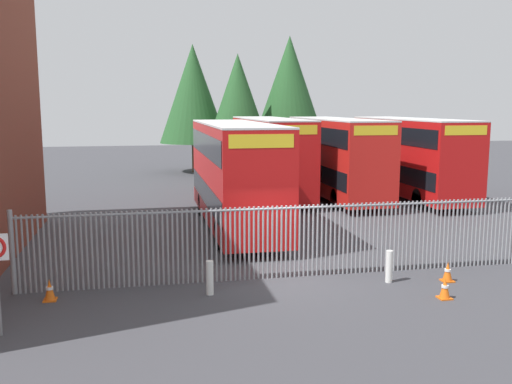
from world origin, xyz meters
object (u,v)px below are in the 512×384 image
(double_decker_bus_behind_fence_left, at_px, (336,155))
(bollard_center_front, at_px, (389,266))
(double_decker_bus_behind_fence_right, at_px, (410,155))
(traffic_cone_mid_forecourt, at_px, (445,288))
(double_decker_bus_far_back, at_px, (270,154))
(traffic_cone_near_kerb, at_px, (448,272))
(traffic_cone_by_gate, at_px, (50,290))
(bollard_near_left, at_px, (210,278))
(double_decker_bus_near_gate, at_px, (235,171))

(double_decker_bus_behind_fence_left, height_order, bollard_center_front, double_decker_bus_behind_fence_left)
(double_decker_bus_behind_fence_left, bearing_deg, double_decker_bus_behind_fence_right, -9.53)
(bollard_center_front, xyz_separation_m, traffic_cone_mid_forecourt, (0.87, -1.62, -0.19))
(double_decker_bus_far_back, relative_size, traffic_cone_near_kerb, 18.32)
(traffic_cone_by_gate, height_order, traffic_cone_mid_forecourt, same)
(double_decker_bus_far_back, bearing_deg, bollard_center_front, -90.02)
(bollard_near_left, bearing_deg, double_decker_bus_near_gate, 76.13)
(double_decker_bus_behind_fence_right, relative_size, traffic_cone_near_kerb, 18.32)
(double_decker_bus_far_back, xyz_separation_m, bollard_near_left, (-5.27, -16.02, -1.95))
(double_decker_bus_behind_fence_right, xyz_separation_m, bollard_center_front, (-7.55, -13.99, -1.95))
(double_decker_bus_far_back, height_order, bollard_near_left, double_decker_bus_far_back)
(bollard_near_left, height_order, traffic_cone_by_gate, bollard_near_left)
(double_decker_bus_behind_fence_right, bearing_deg, traffic_cone_by_gate, -141.17)
(double_decker_bus_behind_fence_left, distance_m, bollard_center_front, 15.21)
(bollard_near_left, xyz_separation_m, bollard_center_front, (5.27, 0.06, 0.00))
(bollard_near_left, height_order, bollard_center_front, same)
(double_decker_bus_behind_fence_left, distance_m, double_decker_bus_behind_fence_right, 4.15)
(double_decker_bus_near_gate, relative_size, bollard_center_front, 11.38)
(double_decker_bus_behind_fence_left, distance_m, traffic_cone_by_gate, 19.48)
(double_decker_bus_behind_fence_left, relative_size, traffic_cone_near_kerb, 18.32)
(double_decker_bus_far_back, bearing_deg, double_decker_bus_behind_fence_right, -14.61)
(double_decker_bus_behind_fence_right, xyz_separation_m, traffic_cone_by_gate, (-17.04, -13.71, -2.13))
(traffic_cone_mid_forecourt, bearing_deg, traffic_cone_by_gate, 169.58)
(double_decker_bus_far_back, bearing_deg, traffic_cone_by_gate, -121.19)
(traffic_cone_mid_forecourt, bearing_deg, bollard_near_left, 165.73)
(double_decker_bus_near_gate, distance_m, traffic_cone_by_gate, 10.24)
(double_decker_bus_behind_fence_left, distance_m, double_decker_bus_far_back, 3.68)
(double_decker_bus_near_gate, xyz_separation_m, bollard_center_front, (3.25, -8.12, -1.95))
(double_decker_bus_behind_fence_left, relative_size, traffic_cone_by_gate, 18.32)
(double_decker_bus_near_gate, distance_m, bollard_near_left, 8.65)
(bollard_near_left, bearing_deg, traffic_cone_by_gate, 175.33)
(traffic_cone_near_kerb, bearing_deg, double_decker_bus_near_gate, 120.62)
(bollard_center_front, distance_m, traffic_cone_by_gate, 9.49)
(traffic_cone_mid_forecourt, relative_size, traffic_cone_near_kerb, 1.00)
(double_decker_bus_behind_fence_left, relative_size, bollard_near_left, 11.38)
(double_decker_bus_far_back, xyz_separation_m, traffic_cone_mid_forecourt, (0.86, -17.58, -2.13))
(double_decker_bus_behind_fence_left, xyz_separation_m, bollard_near_left, (-8.72, -14.74, -1.95))
(double_decker_bus_behind_fence_right, distance_m, double_decker_bus_far_back, 7.80)
(double_decker_bus_far_back, relative_size, traffic_cone_mid_forecourt, 18.32)
(bollard_near_left, bearing_deg, bollard_center_front, 0.67)
(double_decker_bus_behind_fence_right, bearing_deg, double_decker_bus_far_back, 165.39)
(traffic_cone_near_kerb, bearing_deg, traffic_cone_by_gate, 177.16)
(traffic_cone_near_kerb, bearing_deg, bollard_near_left, 178.26)
(bollard_near_left, relative_size, bollard_center_front, 1.00)
(double_decker_bus_behind_fence_left, bearing_deg, double_decker_bus_near_gate, -135.61)
(double_decker_bus_behind_fence_right, height_order, traffic_cone_by_gate, double_decker_bus_behind_fence_right)
(double_decker_bus_behind_fence_left, bearing_deg, double_decker_bus_far_back, 159.65)
(traffic_cone_by_gate, bearing_deg, double_decker_bus_behind_fence_right, 38.83)
(bollard_center_front, xyz_separation_m, traffic_cone_near_kerb, (1.72, -0.27, -0.19))
(double_decker_bus_behind_fence_left, height_order, bollard_near_left, double_decker_bus_behind_fence_left)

